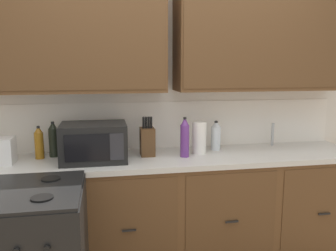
{
  "coord_description": "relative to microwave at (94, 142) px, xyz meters",
  "views": [
    {
      "loc": [
        -0.53,
        -2.31,
        1.62
      ],
      "look_at": [
        -0.05,
        0.27,
        1.18
      ],
      "focal_mm": 37.32,
      "sensor_mm": 36.0,
      "label": 1
    }
  ],
  "objects": [
    {
      "name": "bottle_dark",
      "position": [
        -0.31,
        0.18,
        -0.01
      ],
      "size": [
        0.07,
        0.07,
        0.28
      ],
      "color": "black",
      "rests_on": "counter_run"
    },
    {
      "name": "sink_faucet",
      "position": [
        1.55,
        0.23,
        -0.04
      ],
      "size": [
        0.02,
        0.02,
        0.2
      ],
      "primitive_type": "cylinder",
      "color": "#B2B5BA",
      "rests_on": "counter_run"
    },
    {
      "name": "wall_unit",
      "position": [
        0.61,
        0.22,
        0.6
      ],
      "size": [
        4.24,
        0.4,
        2.46
      ],
      "color": "white",
      "rests_on": "ground_plane"
    },
    {
      "name": "counter_run",
      "position": [
        0.61,
        0.02,
        -0.59
      ],
      "size": [
        3.07,
        0.64,
        0.93
      ],
      "color": "black",
      "rests_on": "ground_plane"
    },
    {
      "name": "paper_towel_roll",
      "position": [
        0.83,
        0.07,
        -0.01
      ],
      "size": [
        0.12,
        0.12,
        0.26
      ],
      "primitive_type": "cylinder",
      "color": "white",
      "rests_on": "counter_run"
    },
    {
      "name": "knife_block",
      "position": [
        0.41,
        0.08,
        -0.02
      ],
      "size": [
        0.11,
        0.14,
        0.31
      ],
      "color": "#52361E",
      "rests_on": "counter_run"
    },
    {
      "name": "bottle_clear",
      "position": [
        1.0,
        0.16,
        -0.02
      ],
      "size": [
        0.08,
        0.08,
        0.25
      ],
      "color": "silver",
      "rests_on": "counter_run"
    },
    {
      "name": "bottle_amber",
      "position": [
        -0.41,
        0.13,
        -0.02
      ],
      "size": [
        0.07,
        0.07,
        0.25
      ],
      "color": "#9E6619",
      "rests_on": "counter_run"
    },
    {
      "name": "bottle_violet",
      "position": [
        0.69,
        -0.02,
        0.01
      ],
      "size": [
        0.07,
        0.07,
        0.31
      ],
      "color": "#663384",
      "rests_on": "counter_run"
    },
    {
      "name": "microwave",
      "position": [
        0.0,
        0.0,
        0.0
      ],
      "size": [
        0.48,
        0.37,
        0.28
      ],
      "color": "black",
      "rests_on": "counter_run"
    }
  ]
}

